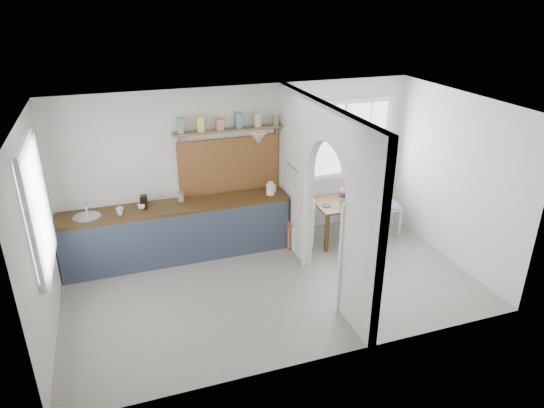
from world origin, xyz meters
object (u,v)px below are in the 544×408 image
object	(u,v)px
chair_right	(386,205)
vase	(345,190)
chair_left	(299,221)
dining_table	(346,220)
kettle	(270,188)

from	to	relation	value
chair_right	vase	distance (m)	0.81
chair_left	chair_right	xyz separation A→B (m)	(1.63, -0.00, 0.07)
chair_right	vase	world-z (taller)	chair_right
chair_right	dining_table	bearing A→B (deg)	107.51
dining_table	kettle	xyz separation A→B (m)	(-1.28, 0.23, 0.66)
dining_table	kettle	size ratio (longest dim) A/B	5.26
chair_right	kettle	size ratio (longest dim) A/B	4.71
dining_table	vase	xyz separation A→B (m)	(0.05, 0.23, 0.45)
dining_table	vase	distance (m)	0.51
dining_table	chair_left	distance (m)	0.85
dining_table	chair_right	bearing A→B (deg)	5.22
dining_table	chair_left	world-z (taller)	chair_left
chair_right	kettle	world-z (taller)	kettle
dining_table	vase	bearing A→B (deg)	78.58
vase	chair_left	bearing A→B (deg)	-169.45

